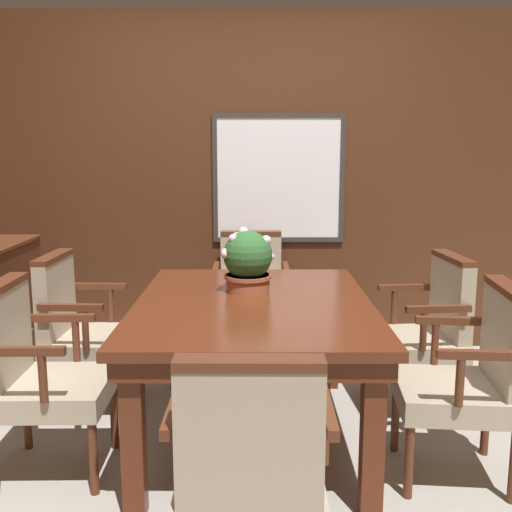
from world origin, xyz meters
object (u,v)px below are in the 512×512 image
object	(u,v)px
dining_table	(256,318)
chair_head_far	(253,292)
chair_left_far	(83,326)
potted_plant	(250,261)
chair_right_far	(429,328)
chair_right_near	(474,375)
chair_head_near	(253,469)
chair_left_near	(40,370)

from	to	relation	value
dining_table	chair_head_far	xyz separation A→B (m)	(-0.02, 1.20, -0.15)
chair_left_far	potted_plant	world-z (taller)	potted_plant
chair_head_far	chair_right_far	size ratio (longest dim) A/B	1.00
chair_right_near	chair_head_near	size ratio (longest dim) A/B	1.00
chair_right_near	potted_plant	xyz separation A→B (m)	(-1.01, 0.57, 0.41)
chair_head_far	chair_left_near	bearing A→B (deg)	-123.03
dining_table	potted_plant	bearing A→B (deg)	99.13
dining_table	chair_head_far	world-z (taller)	chair_head_far
chair_right_far	potted_plant	size ratio (longest dim) A/B	2.64
chair_head_far	dining_table	bearing A→B (deg)	-89.56
chair_left_far	chair_right_far	distance (m)	1.97
dining_table	potted_plant	xyz separation A→B (m)	(-0.03, 0.19, 0.26)
potted_plant	chair_head_near	bearing A→B (deg)	-88.90
chair_left_near	chair_right_near	xyz separation A→B (m)	(1.97, -0.05, 0.00)
chair_left_near	chair_right_near	size ratio (longest dim) A/B	1.00
chair_head_far	chair_left_near	world-z (taller)	same
dining_table	chair_left_near	world-z (taller)	chair_left_near
chair_left_far	chair_right_far	xyz separation A→B (m)	(1.97, -0.03, 0.00)
dining_table	chair_right_far	world-z (taller)	chair_right_far
dining_table	chair_right_near	size ratio (longest dim) A/B	1.72
chair_right_near	potted_plant	world-z (taller)	potted_plant
chair_right_near	dining_table	bearing A→B (deg)	-105.96
chair_left_far	dining_table	bearing A→B (deg)	-108.17
chair_right_near	chair_right_far	world-z (taller)	same
chair_left_near	chair_left_far	bearing A→B (deg)	-0.57
dining_table	potted_plant	distance (m)	0.33
dining_table	potted_plant	size ratio (longest dim) A/B	4.54
chair_right_near	chair_right_far	size ratio (longest dim) A/B	1.00
dining_table	chair_head_far	size ratio (longest dim) A/B	1.72
dining_table	chair_right_far	bearing A→B (deg)	18.91
chair_right_far	chair_head_near	size ratio (longest dim) A/B	1.00
dining_table	chair_left_near	distance (m)	1.05
chair_left_near	chair_left_far	world-z (taller)	same
chair_left_near	chair_right_far	bearing A→B (deg)	-72.27
chair_right_far	chair_head_near	distance (m)	1.80
chair_head_far	chair_right_far	bearing A→B (deg)	-41.40
chair_left_far	chair_right_far	size ratio (longest dim) A/B	1.00
potted_plant	chair_left_near	bearing A→B (deg)	-151.56
chair_head_far	chair_head_near	size ratio (longest dim) A/B	1.00
chair_right_far	chair_left_far	bearing A→B (deg)	-95.89
chair_left_far	chair_head_near	distance (m)	1.83
chair_left_near	chair_head_near	xyz separation A→B (m)	(0.98, -0.85, 0.00)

